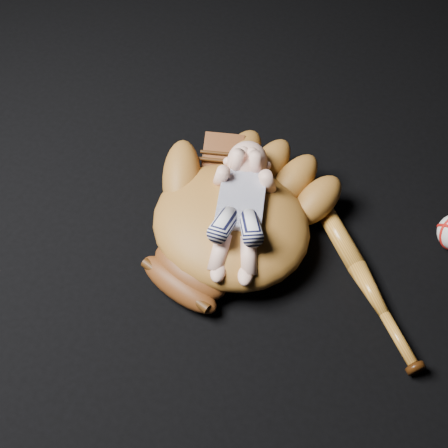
# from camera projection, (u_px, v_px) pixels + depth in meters

# --- Properties ---
(baseball_glove) EXTENTS (0.55, 0.59, 0.15)m
(baseball_glove) POSITION_uv_depth(u_px,v_px,m) (231.00, 219.00, 1.18)
(baseball_glove) COLOR brown
(baseball_glove) RESTS_ON ground
(newborn_baby) EXTENTS (0.23, 0.36, 0.14)m
(newborn_baby) POSITION_uv_depth(u_px,v_px,m) (240.00, 209.00, 1.14)
(newborn_baby) COLOR #E6AC94
(newborn_baby) RESTS_ON baseball_glove
(baseball_bat) EXTENTS (0.32, 0.36, 0.04)m
(baseball_bat) POSITION_uv_depth(u_px,v_px,m) (362.00, 276.00, 1.16)
(baseball_bat) COLOR #B47122
(baseball_bat) RESTS_ON ground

